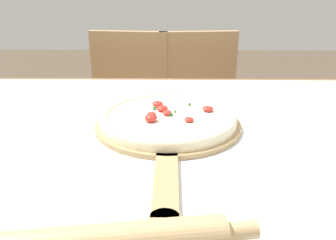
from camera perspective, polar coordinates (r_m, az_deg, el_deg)
name	(u,v)px	position (r m, az deg, el deg)	size (l,w,h in m)	color
dining_table	(152,168)	(0.91, -2.62, -7.75)	(1.47, 1.04, 0.75)	brown
towel_cloth	(151,134)	(0.86, -2.73, -2.27)	(1.39, 0.96, 0.00)	silver
pizza_peel	(168,128)	(0.87, 0.00, -1.34)	(0.37, 0.59, 0.01)	tan
pizza	(168,117)	(0.89, 0.03, 0.43)	(0.34, 0.34, 0.04)	beige
chair_left	(127,111)	(1.76, -6.61, 1.50)	(0.44, 0.44, 0.87)	tan
chair_right	(199,111)	(1.75, 5.04, 1.45)	(0.44, 0.44, 0.87)	tan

